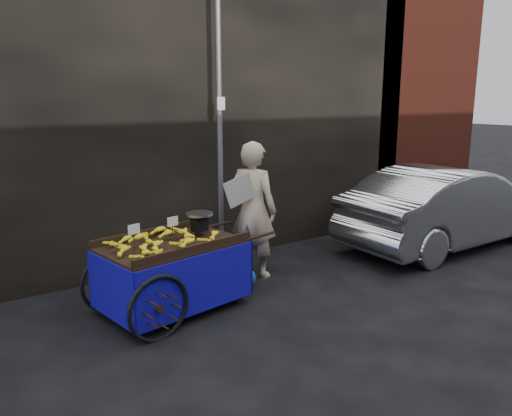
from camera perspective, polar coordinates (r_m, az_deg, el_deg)
ground at (r=6.47m, az=-0.30°, el=-10.08°), size 80.00×80.00×0.00m
building_wall at (r=8.42m, az=-8.27°, el=12.53°), size 13.50×2.00×5.00m
street_pole at (r=7.24m, az=-4.18°, el=8.71°), size 0.12×0.10×4.00m
banana_cart at (r=5.92m, az=-9.98°, el=-4.89°), size 2.32×1.33×1.20m
vendor at (r=6.93m, az=-0.35°, el=-0.20°), size 0.89×0.83×1.91m
plastic_bag at (r=6.71m, az=-1.19°, el=-8.02°), size 0.29×0.23×0.26m
parked_car at (r=9.04m, az=21.17°, el=0.17°), size 4.14×1.48×1.36m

